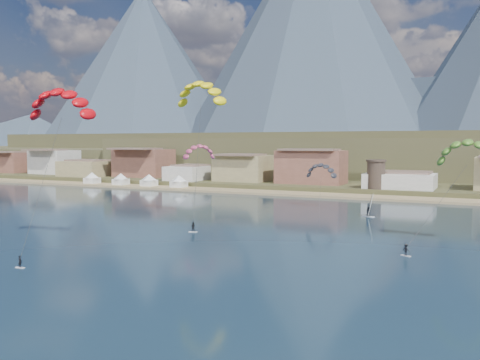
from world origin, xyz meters
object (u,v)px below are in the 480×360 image
Objects in this scene: kitesurfer_red at (61,99)px; kitesurfer_yellow at (201,90)px; watchtower at (376,174)px; kitesurfer_green at (467,149)px; windsurfer at (369,210)px.

kitesurfer_red is 0.86× the size of kitesurfer_yellow.
kitesurfer_green reaches higher than watchtower.
windsurfer is at bearing 30.46° from kitesurfer_yellow.
watchtower is at bearing 73.38° from kitesurfer_red.
windsurfer is at bearing -80.63° from watchtower.
kitesurfer_yellow is (-23.29, -62.20, 19.95)m from watchtower.
watchtower reaches higher than windsurfer.
kitesurfer_red is (-28.47, -95.39, 15.95)m from watchtower.
watchtower is 69.35m from kitesurfer_yellow.
watchtower is at bearing 69.47° from kitesurfer_yellow.
watchtower is 73.50m from kitesurfer_green.
kitesurfer_yellow is at bearing 81.14° from kitesurfer_red.
kitesurfer_yellow is at bearing -149.54° from windsurfer.
watchtower is 100.81m from kitesurfer_red.
windsurfer is at bearing 129.54° from kitesurfer_green.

